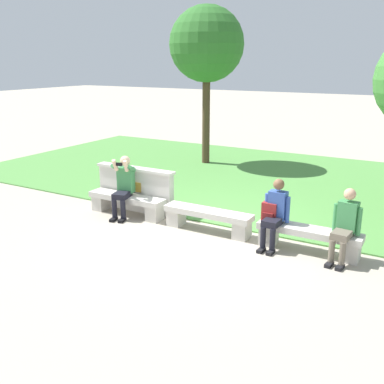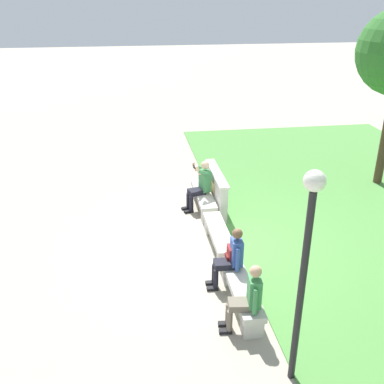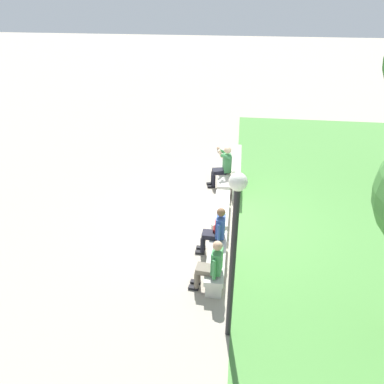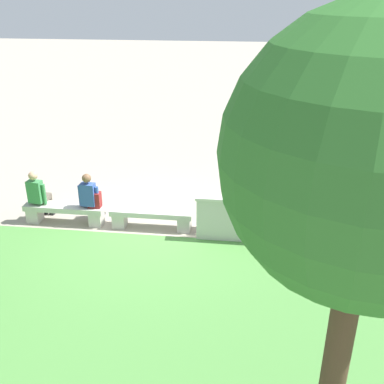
{
  "view_description": "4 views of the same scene",
  "coord_description": "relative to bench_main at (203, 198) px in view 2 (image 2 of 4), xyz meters",
  "views": [
    {
      "loc": [
        3.91,
        -7.46,
        3.3
      ],
      "look_at": [
        -0.08,
        -0.49,
        0.93
      ],
      "focal_mm": 42.0,
      "sensor_mm": 36.0,
      "label": 1
    },
    {
      "loc": [
        8.45,
        -1.85,
        5.28
      ],
      "look_at": [
        -0.71,
        -0.5,
        1.1
      ],
      "focal_mm": 42.0,
      "sensor_mm": 36.0,
      "label": 2
    },
    {
      "loc": [
        8.53,
        0.27,
        5.69
      ],
      "look_at": [
        -0.01,
        -0.8,
        0.83
      ],
      "focal_mm": 35.0,
      "sensor_mm": 36.0,
      "label": 3
    },
    {
      "loc": [
        -2.0,
        8.74,
        4.93
      ],
      "look_at": [
        -0.89,
        -0.2,
        0.85
      ],
      "focal_mm": 42.0,
      "sensor_mm": 36.0,
      "label": 4
    }
  ],
  "objects": [
    {
      "name": "backpack",
      "position": [
        3.31,
        -0.0,
        0.33
      ],
      "size": [
        0.28,
        0.24,
        0.43
      ],
      "color": "maroon",
      "rests_on": "bench_mid"
    },
    {
      "name": "lamp_post",
      "position": [
        5.77,
        0.34,
        1.92
      ],
      "size": [
        0.28,
        0.28,
        3.32
      ],
      "color": "black",
      "rests_on": "ground"
    },
    {
      "name": "person_photographer",
      "position": [
        -0.0,
        -0.08,
        0.44
      ],
      "size": [
        0.53,
        0.77,
        1.32
      ],
      "color": "black",
      "rests_on": "ground"
    },
    {
      "name": "ground_plane",
      "position": [
        2.02,
        0.0,
        -0.3
      ],
      "size": [
        80.0,
        80.0,
        0.0
      ],
      "primitive_type": "plane",
      "color": "#A89E8C"
    },
    {
      "name": "bench_near",
      "position": [
        2.02,
        0.0,
        0.0
      ],
      "size": [
        1.84,
        0.4,
        0.45
      ],
      "color": "beige",
      "rests_on": "ground"
    },
    {
      "name": "backrest_wall_with_plaque",
      "position": [
        0.0,
        0.34,
        0.22
      ],
      "size": [
        1.99,
        0.24,
        1.01
      ],
      "color": "beige",
      "rests_on": "ground"
    },
    {
      "name": "person_distant",
      "position": [
        3.43,
        -0.07,
        0.37
      ],
      "size": [
        0.48,
        0.68,
        1.26
      ],
      "color": "black",
      "rests_on": "ground"
    },
    {
      "name": "bench_mid",
      "position": [
        4.05,
        0.0,
        0.0
      ],
      "size": [
        1.84,
        0.4,
        0.45
      ],
      "color": "beige",
      "rests_on": "ground"
    },
    {
      "name": "bench_main",
      "position": [
        0.0,
        0.0,
        0.0
      ],
      "size": [
        1.84,
        0.4,
        0.45
      ],
      "color": "beige",
      "rests_on": "ground"
    },
    {
      "name": "person_companion",
      "position": [
        4.66,
        -0.07,
        0.37
      ],
      "size": [
        0.48,
        0.7,
        1.26
      ],
      "color": "black",
      "rests_on": "ground"
    }
  ]
}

